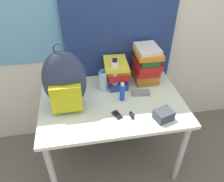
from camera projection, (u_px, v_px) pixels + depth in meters
wall_back at (102, 19)px, 1.86m from camera, size 6.00×0.06×2.50m
curtain_blue at (120, 20)px, 1.84m from camera, size 0.99×0.04×2.50m
desk at (112, 109)px, 1.85m from camera, size 1.17×0.79×0.73m
backpack at (65, 83)px, 1.59m from camera, size 0.32×0.19×0.55m
book_stack_left at (116, 72)px, 1.94m from camera, size 0.22×0.28×0.22m
book_stack_center at (146, 64)px, 1.94m from camera, size 0.22×0.28×0.34m
water_bottle at (103, 81)px, 1.87m from camera, size 0.07×0.07×0.20m
sports_bottle at (115, 75)px, 1.86m from camera, size 0.07×0.07×0.29m
sunscreen_bottle at (122, 92)px, 1.76m from camera, size 0.04×0.04×0.17m
cell_phone at (117, 115)px, 1.65m from camera, size 0.07×0.10×0.02m
sunglasses_case at (141, 93)px, 1.85m from camera, size 0.16×0.08×0.04m
camera_pouch at (164, 115)px, 1.61m from camera, size 0.15×0.14×0.08m
wristwatch at (132, 115)px, 1.65m from camera, size 0.04×0.09×0.01m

